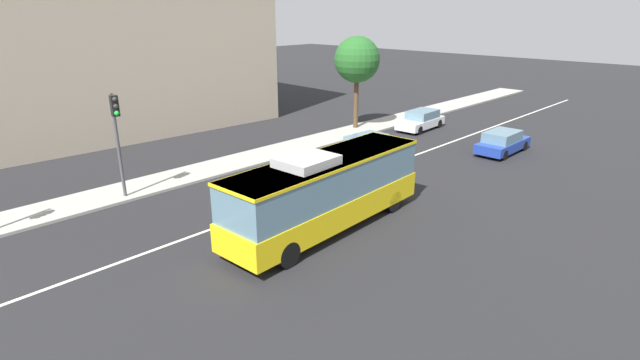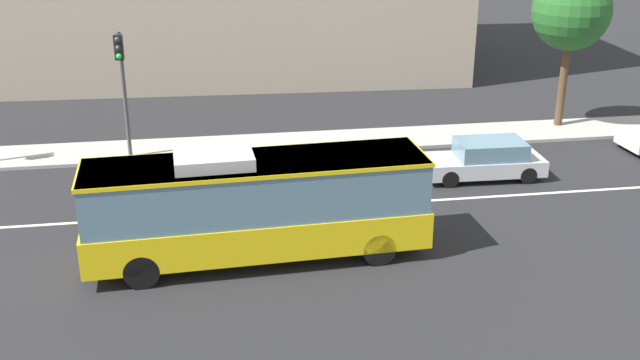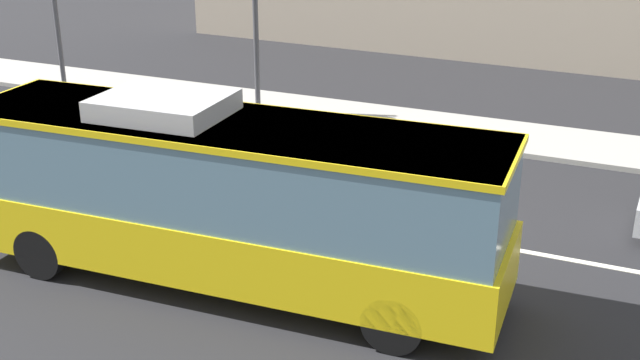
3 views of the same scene
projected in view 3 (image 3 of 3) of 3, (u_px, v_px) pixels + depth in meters
ground_plane at (383, 226)px, 17.08m from camera, size 160.00×160.00×0.00m
sidewalk_kerb at (463, 131)px, 22.84m from camera, size 80.00×2.73×0.14m
lane_centre_line at (383, 226)px, 17.08m from camera, size 76.00×0.16×0.01m
transit_bus at (227, 192)px, 14.17m from camera, size 10.11×2.98×3.46m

